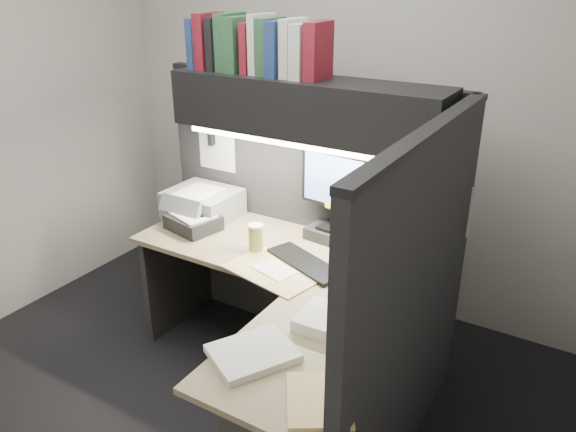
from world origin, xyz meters
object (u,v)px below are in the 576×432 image
Objects in this scene: desk at (279,365)px; printer at (203,203)px; overhead_shelf at (305,107)px; telephone at (391,251)px; monitor at (339,207)px; coffee_cup at (256,239)px; notebook_stack at (193,222)px; keyboard at (305,263)px.

printer is at bearing 145.00° from desk.
overhead_shelf is 0.90m from telephone.
monitor is (0.19, 0.07, -0.56)m from overhead_shelf.
printer is (-1.01, 0.70, 0.37)m from desk.
monitor is 3.55× the size of coffee_cup.
telephone is 0.74m from coffee_cup.
coffee_cup reaches higher than desk.
notebook_stack reaches higher than desk.
printer is (-1.24, -0.05, 0.04)m from telephone.
telephone is at bearing 60.60° from keyboard.
overhead_shelf reaches higher than monitor.
monitor is (-0.11, 0.82, 0.50)m from desk.
notebook_stack is (0.08, -0.19, -0.04)m from printer.
monitor is at bearing 20.40° from notebook_stack.
desk is 0.74m from coffee_cup.
telephone is at bearing 2.76° from printer.
coffee_cup reaches higher than notebook_stack.
printer is at bearing 157.22° from coffee_cup.
desk is 3.53× the size of keyboard.
monitor is 0.50m from coffee_cup.
printer is (-0.88, 0.24, 0.07)m from keyboard.
desk is 1.11m from notebook_stack.
coffee_cup reaches higher than telephone.
notebook_stack is at bearing 174.56° from coffee_cup.
overhead_shelf is at bearing -154.61° from monitor.
overhead_shelf is at bearing 20.75° from notebook_stack.
printer is at bearing -176.15° from overhead_shelf.
overhead_shelf is 6.27× the size of telephone.
printer reaches higher than keyboard.
keyboard is at bearing 105.14° from desk.
monitor reaches higher than desk.
desk is at bearing -76.19° from monitor.
monitor reaches higher than notebook_stack.
monitor is at bearing 7.57° from printer.
desk is at bearing -28.99° from notebook_stack.
printer is (-0.90, -0.11, -0.13)m from monitor.
overhead_shelf reaches higher than printer.
notebook_stack is at bearing -134.74° from telephone.
printer reaches higher than coffee_cup.
overhead_shelf is 5.37× the size of notebook_stack.
monitor is at bearing -156.53° from telephone.
notebook_stack is at bearing -161.74° from keyboard.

